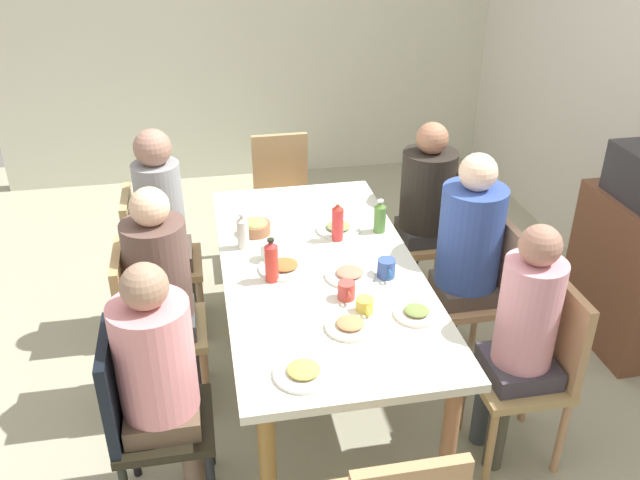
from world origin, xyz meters
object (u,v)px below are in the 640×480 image
object	(u,v)px
plate_2	(304,372)
bottle_0	(243,232)
plate_3	(417,313)
plate_1	(284,267)
cup_2	(270,251)
chair_0	(478,286)
chair_3	(143,414)
plate_0	(350,325)
chair_2	(152,256)
cup_3	(365,306)
chair_4	(437,229)
chair_7	(535,363)
bowl_0	(256,227)
person_4	(426,199)
chair_6	(283,193)
plate_4	(350,274)
side_cabinet	(634,273)
plate_5	(338,228)
person_3	(159,370)
bottle_3	(271,261)
person_2	(164,218)
bottle_2	(338,222)
cup_1	(346,291)
cup_0	(386,268)
person_5	(162,282)
person_7	(522,330)
dining_table	(320,279)
chair_5	(148,321)
bottle_1	(380,217)
person_0	(468,247)

from	to	relation	value
plate_2	bottle_0	world-z (taller)	bottle_0
plate_2	plate_3	distance (m)	0.63
plate_1	cup_2	size ratio (longest dim) A/B	2.01
chair_0	chair_3	xyz separation A→B (m)	(0.66, -1.72, 0.00)
chair_0	plate_0	world-z (taller)	chair_0
chair_2	cup_2	distance (m)	0.87
plate_2	cup_3	size ratio (longest dim) A/B	2.09
plate_0	chair_2	bearing A→B (deg)	-143.09
chair_4	chair_7	xyz separation A→B (m)	(1.32, 0.00, 0.00)
bowl_0	person_4	bearing A→B (deg)	103.27
chair_6	plate_4	xyz separation A→B (m)	(1.49, 0.12, 0.23)
chair_0	side_cabinet	bearing A→B (deg)	92.88
chair_0	chair_3	distance (m)	1.85
plate_5	side_cabinet	xyz separation A→B (m)	(0.31, 1.66, -0.29)
person_3	plate_4	size ratio (longest dim) A/B	5.02
cup_3	plate_0	bearing A→B (deg)	-41.47
cup_2	chair_3	bearing A→B (deg)	-38.89
bottle_3	bowl_0	bearing A→B (deg)	-177.10
person_2	chair_6	bearing A→B (deg)	132.61
person_2	plate_0	size ratio (longest dim) A/B	5.75
plate_3	side_cabinet	world-z (taller)	side_cabinet
plate_0	bottle_2	size ratio (longest dim) A/B	1.00
chair_3	chair_6	xyz separation A→B (m)	(-2.03, 0.86, 0.00)
chair_3	cup_3	xyz separation A→B (m)	(-0.23, 0.98, 0.25)
plate_0	plate_5	distance (m)	0.90
cup_1	bottle_2	xyz separation A→B (m)	(-0.56, 0.08, 0.06)
cup_0	side_cabinet	world-z (taller)	side_cabinet
plate_5	cup_1	xyz separation A→B (m)	(0.66, -0.11, 0.03)
person_5	bottle_0	distance (m)	0.50
cup_2	bowl_0	bearing A→B (deg)	-172.39
person_3	plate_0	xyz separation A→B (m)	(-0.13, 0.80, 0.02)
chair_2	person_7	xyz separation A→B (m)	(1.32, 1.63, 0.20)
bowl_0	bottle_2	bearing A→B (deg)	69.97
chair_3	bottle_3	bearing A→B (deg)	133.21
person_2	plate_1	distance (m)	0.88
dining_table	bowl_0	world-z (taller)	bowl_0
chair_7	bottle_3	world-z (taller)	bottle_3
chair_0	person_3	xyz separation A→B (m)	(0.66, -1.63, 0.21)
person_5	plate_0	distance (m)	0.96
chair_5	plate_1	xyz separation A→B (m)	(-0.01, 0.68, 0.23)
person_7	bottle_3	distance (m)	1.18
plate_2	chair_6	bearing A→B (deg)	174.27
cup_3	bottle_1	world-z (taller)	bottle_1
plate_5	bowl_0	world-z (taller)	bowl_0
cup_1	bottle_3	xyz separation A→B (m)	(-0.22, -0.32, 0.06)
chair_7	bottle_1	bearing A→B (deg)	-153.81
person_0	bottle_3	bearing A→B (deg)	-85.37
chair_0	cup_2	size ratio (longest dim) A/B	7.17
plate_0	plate_2	distance (m)	0.36
dining_table	person_4	distance (m)	1.02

